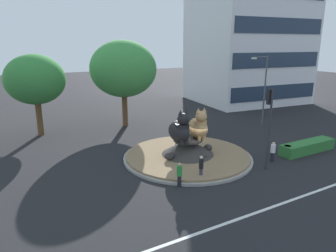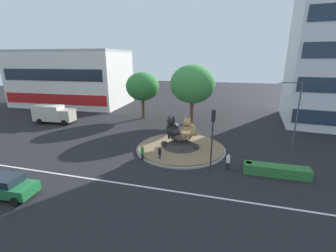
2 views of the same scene
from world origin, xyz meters
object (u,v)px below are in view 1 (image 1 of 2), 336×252
Objects in this scene: office_tower at (250,12)px; streetlight_arm at (263,86)px; cat_statue_black at (180,130)px; traffic_light_mast at (269,115)px; second_tree_near_tower at (123,69)px; pedestrian_black_shirt at (201,167)px; pedestrian_white_shirt at (273,151)px; broadleaf_tree_behind_island at (35,80)px; litter_bin at (287,151)px; pedestrian_green_shirt at (179,174)px; cat_statue_calico at (199,127)px.

office_tower is 17.97m from streetlight_arm.
traffic_light_mast reaches higher than cat_statue_black.
office_tower is at bearing 13.66° from second_tree_near_tower.
pedestrian_white_shirt is at bearing -55.90° from pedestrian_black_shirt.
office_tower is 3.37× the size of broadleaf_tree_behind_island.
litter_bin is at bearing -119.47° from office_tower.
pedestrian_black_shirt is at bearing -130.07° from pedestrian_white_shirt.
broadleaf_tree_behind_island is at bearing 39.30° from traffic_light_mast.
litter_bin is (10.21, 0.31, -0.39)m from pedestrian_green_shirt.
pedestrian_white_shirt is at bearing -68.75° from second_tree_near_tower.
traffic_light_mast is 21.31m from broadleaf_tree_behind_island.
litter_bin is at bearing 73.04° from cat_statue_calico.
broadleaf_tree_behind_island is 18.48m from pedestrian_black_shirt.
pedestrian_black_shirt reaches higher than pedestrian_white_shirt.
litter_bin is (7.78, -15.15, -5.71)m from second_tree_near_tower.
second_tree_near_tower is 16.53m from pedestrian_green_shirt.
cat_statue_calico is at bearing 12.27° from streetlight_arm.
pedestrian_white_shirt is at bearing -47.98° from broadleaf_tree_behind_island.
cat_statue_black reaches higher than pedestrian_black_shirt.
traffic_light_mast is 3.56m from pedestrian_white_shirt.
litter_bin is at bearing 70.13° from cat_statue_black.
broadleaf_tree_behind_island reaches higher than pedestrian_white_shirt.
traffic_light_mast is 16.77m from second_tree_near_tower.
cat_statue_black is at bearing -90.95° from second_tree_near_tower.
pedestrian_black_shirt is at bearing -4.83° from cat_statue_black.
traffic_light_mast is at bearing 81.80° from pedestrian_green_shirt.
office_tower is at bearing -13.37° from pedestrian_black_shirt.
traffic_light_mast is at bearing 50.62° from cat_statue_black.
second_tree_near_tower is 5.79× the size of pedestrian_white_shirt.
cat_statue_calico is at bearing -82.21° from second_tree_near_tower.
pedestrian_black_shirt is (1.78, 0.19, 0.05)m from pedestrian_green_shirt.
traffic_light_mast reaches higher than pedestrian_black_shirt.
pedestrian_white_shirt is at bearing -63.67° from traffic_light_mast.
second_tree_near_tower reaches higher than streetlight_arm.
office_tower is at bearing 54.90° from litter_bin.
second_tree_near_tower reaches higher than pedestrian_white_shirt.
cat_statue_calico is 4.52m from pedestrian_black_shirt.
streetlight_arm is 4.51× the size of pedestrian_black_shirt.
pedestrian_white_shirt is 1.75× the size of litter_bin.
broadleaf_tree_behind_island is 4.70× the size of pedestrian_black_shirt.
second_tree_near_tower is at bearing -159.84° from cat_statue_calico.
second_tree_near_tower is at bearing 161.59° from pedestrian_white_shirt.
second_tree_near_tower is (-22.23, -5.40, -7.04)m from office_tower.
broadleaf_tree_behind_island is 4.96× the size of pedestrian_white_shirt.
traffic_light_mast is 4.93m from litter_bin.
cat_statue_black is 1.63× the size of pedestrian_green_shirt.
litter_bin is (16.35, -15.95, -4.98)m from broadleaf_tree_behind_island.
office_tower is at bearing 8.51° from broadleaf_tree_behind_island.
cat_statue_black is 0.35× the size of streetlight_arm.
traffic_light_mast is 0.22× the size of office_tower.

